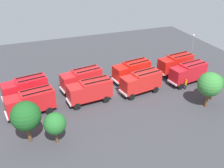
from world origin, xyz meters
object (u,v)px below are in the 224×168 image
Objects in this scene: fire_truck_0 at (176,63)px; traffic_cone_0 at (165,68)px; firefighter_0 at (70,81)px; fire_truck_2 at (82,79)px; fire_truck_6 at (90,90)px; tree_2 at (55,124)px; firefighter_3 at (186,84)px; firefighter_4 at (41,98)px; lamppost at (192,47)px; fire_truck_3 at (25,88)px; tree_0 at (214,83)px; tree_3 at (26,116)px; tree_1 at (210,84)px; fire_truck_5 at (141,82)px; firefighter_2 at (75,93)px; firefighter_1 at (146,80)px; fire_truck_1 at (132,70)px; fire_truck_4 at (188,72)px; fire_truck_7 at (31,102)px.

traffic_cone_0 is at bearing -71.92° from fire_truck_0.
fire_truck_0 is at bearing -138.84° from firefighter_0.
fire_truck_2 is 4.42m from fire_truck_6.
firefighter_3 is at bearing -165.43° from tree_2.
lamppost is (-31.91, -4.98, 2.78)m from firefighter_4.
tree_0 reaches higher than fire_truck_3.
tree_3 is at bearing 38.68° from fire_truck_2.
tree_2 is (-2.71, 12.37, 0.79)m from fire_truck_3.
tree_1 reaches higher than tree_3.
fire_truck_5 is 8.21m from firefighter_3.
tree_3 is at bearing -164.57° from firefighter_4.
tree_3 is (7.92, 8.44, 2.95)m from firefighter_2.
firefighter_4 is at bearing 9.26° from traffic_cone_0.
fire_truck_0 is 20.58m from firefighter_0.
fire_truck_5 is 11.69m from tree_0.
fire_truck_5 is at bearing 44.29° from firefighter_3.
fire_truck_6 is 11.41m from firefighter_1.
fire_truck_1 is 1.00× the size of fire_truck_4.
firefighter_3 is 24.79m from firefighter_4.
fire_truck_4 is 9.52m from lamppost.
fire_truck_7 is at bearing 85.10° from fire_truck_3.
firefighter_2 is at bearing 43.05° from fire_truck_2.
firefighter_0 is 0.25× the size of lamppost.
fire_truck_2 and fire_truck_3 have the same top height.
fire_truck_1 is 15.45m from lamppost.
fire_truck_5 is 4.55× the size of firefighter_0.
firefighter_3 is at bearing -170.09° from tree_3.
tree_3 is 37.14m from lamppost.
tree_3 is at bearing 19.81° from fire_truck_1.
fire_truck_7 is at bearing -12.26° from tree_0.
lamppost is (-26.13, -0.57, 2.90)m from firefighter_0.
fire_truck_0 is 4.33× the size of firefighter_2.
tree_3 is (9.83, 10.91, 1.76)m from fire_truck_2.
fire_truck_2 is at bearing 170.27° from fire_truck_3.
firefighter_2 is at bearing 151.84° from fire_truck_3.
tree_1 is at bearing 111.32° from fire_truck_1.
lamppost is at bearing -73.33° from firefighter_3.
firefighter_4 is at bearing 20.47° from firefighter_2.
tree_3 reaches higher than firefighter_0.
firefighter_2 is (-7.03, -2.16, -1.18)m from fire_truck_7.
firefighter_2 is at bearing -27.20° from tree_1.
firefighter_4 is at bearing 6.00° from fire_truck_2.
fire_truck_7 is 27.70m from traffic_cone_0.
firefighter_1 is 0.29× the size of tree_3.
fire_truck_0 is 4.53× the size of firefighter_0.
fire_truck_2 is 4.55× the size of firefighter_0.
traffic_cone_0 is at bearing -149.40° from tree_2.
fire_truck_7 is 4.13× the size of firefighter_3.
fire_truck_7 is (8.93, 4.64, 0.00)m from fire_truck_2.
traffic_cone_0 is (-19.38, 0.31, -0.54)m from firefighter_0.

